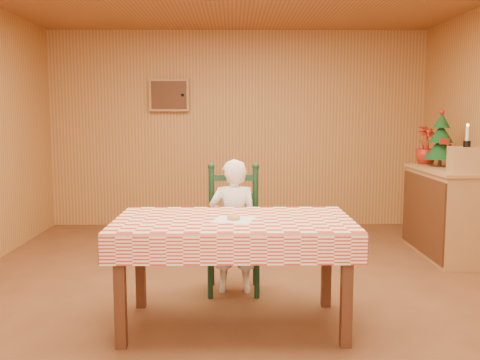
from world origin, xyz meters
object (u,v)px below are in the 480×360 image
crate (466,160)px  dining_table (234,230)px  christmas_tree (441,141)px  seated_child (234,226)px  ladder_chair (234,232)px  shelf_unit (446,212)px

crate → dining_table: bearing=-146.9°
dining_table → christmas_tree: 3.14m
seated_child → crate: crate is taller
seated_child → christmas_tree: size_ratio=1.81×
crate → christmas_tree: christmas_tree is taller
ladder_chair → shelf_unit: (2.24, 1.08, -0.04)m
dining_table → ladder_chair: (-0.00, 0.79, -0.18)m
dining_table → seated_child: 0.74m
dining_table → seated_child: (0.00, 0.73, -0.13)m
ladder_chair → shelf_unit: bearing=25.8°
seated_child → shelf_unit: size_ratio=0.91×
shelf_unit → ladder_chair: bearing=-154.2°
shelf_unit → crate: size_ratio=4.13×
seated_child → dining_table: bearing=90.0°
seated_child → christmas_tree: 2.72m
seated_child → crate: 2.42m
crate → christmas_tree: (-0.00, 0.65, 0.16)m
dining_table → ladder_chair: ladder_chair is taller
dining_table → christmas_tree: christmas_tree is taller
crate → shelf_unit: bearing=91.2°
dining_table → ladder_chair: 0.81m
ladder_chair → seated_child: bearing=-90.0°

